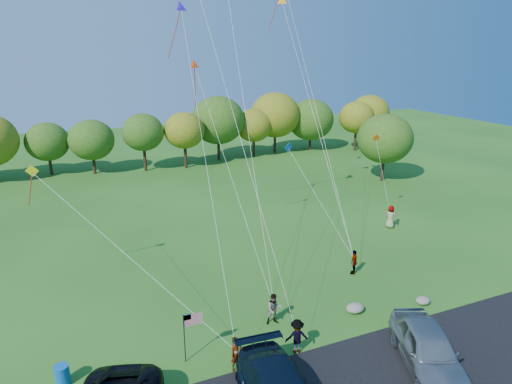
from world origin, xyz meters
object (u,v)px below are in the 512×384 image
minivan_silver (428,349)px  flyer_b (274,309)px  flyer_e (390,217)px  flyer_d (354,262)px  trash_barrel (62,375)px  flyer_a (236,354)px  flyer_c (297,336)px

minivan_silver → flyer_b: (-4.93, 6.08, -0.16)m
minivan_silver → flyer_e: 17.61m
flyer_d → trash_barrel: 18.23m
flyer_a → flyer_e: size_ratio=0.89×
flyer_a → flyer_b: flyer_b is taller
flyer_c → trash_barrel: flyer_c is taller
minivan_silver → flyer_b: bearing=151.8°
minivan_silver → flyer_d: bearing=98.3°
flyer_d → flyer_e: (7.44, 5.51, 0.12)m
flyer_d → trash_barrel: (-17.87, -3.57, -0.35)m
minivan_silver → trash_barrel: size_ratio=5.99×
flyer_a → trash_barrel: (-7.40, 2.12, -0.36)m
flyer_d → flyer_a: bearing=-14.7°
minivan_silver → trash_barrel: bearing=-177.0°
minivan_silver → trash_barrel: 16.50m
flyer_b → flyer_e: size_ratio=0.92×
trash_barrel → flyer_e: bearing=19.7°
minivan_silver → flyer_c: minivan_silver is taller
minivan_silver → flyer_e: size_ratio=3.02×
flyer_e → flyer_a: bearing=93.4°
trash_barrel → flyer_d: bearing=11.3°
minivan_silver → flyer_c: 6.04m
flyer_a → minivan_silver: bearing=-43.1°
flyer_c → trash_barrel: 10.78m
flyer_d → trash_barrel: bearing=-31.9°
minivan_silver → flyer_d: minivan_silver is taller
minivan_silver → flyer_d: size_ratio=3.45×
trash_barrel → minivan_silver: bearing=-19.7°
minivan_silver → flyer_c: (-4.96, 3.45, -0.15)m
flyer_b → flyer_c: 2.63m
flyer_a → flyer_c: bearing=-20.1°
minivan_silver → flyer_b: minivan_silver is taller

